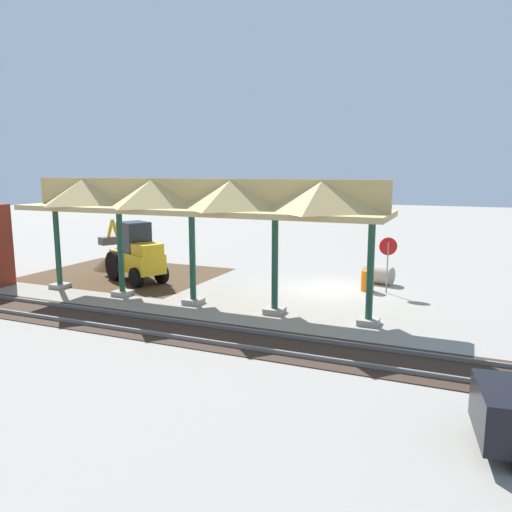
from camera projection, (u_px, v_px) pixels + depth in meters
ground_plane at (327, 289)px, 22.17m from camera, size 120.00×120.00×0.00m
dirt_work_zone at (127, 274)px, 25.33m from camera, size 9.00×7.00×0.01m
platform_canopy at (191, 198)px, 19.02m from camera, size 14.95×3.20×4.90m
rail_tracks at (260, 342)px, 15.17m from camera, size 60.00×2.58×0.15m
stop_sign at (388, 253)px, 21.16m from camera, size 0.72×0.31×2.41m
backhoe at (136, 255)px, 23.65m from camera, size 5.02×3.27×2.82m
dirt_mound at (117, 268)px, 26.91m from camera, size 4.96×4.96×2.25m
concrete_pipe at (378, 275)px, 23.19m from camera, size 1.49×1.15×0.83m
traffic_barrel at (367, 281)px, 21.77m from camera, size 0.56×0.56×0.90m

